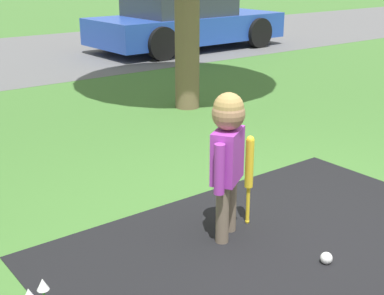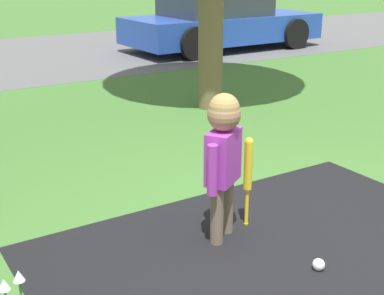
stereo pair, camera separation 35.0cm
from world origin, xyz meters
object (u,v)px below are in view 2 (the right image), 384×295
(child, at_px, (223,147))
(sports_ball, at_px, (319,265))
(baseball_bat, at_px, (248,169))
(parked_car, at_px, (221,23))

(child, distance_m, sports_ball, 0.98)
(baseball_bat, bearing_deg, sports_ball, -88.62)
(parked_car, bearing_deg, child, -126.21)
(child, relative_size, baseball_bat, 1.52)
(baseball_bat, xyz_separation_m, parked_car, (4.77, 7.16, 0.12))
(child, xyz_separation_m, baseball_bat, (0.26, 0.05, -0.24))
(child, height_order, sports_ball, child)
(child, xyz_separation_m, sports_ball, (0.28, -0.68, -0.65))
(baseball_bat, xyz_separation_m, sports_ball, (0.02, -0.74, -0.41))
(baseball_bat, bearing_deg, parked_car, 56.30)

